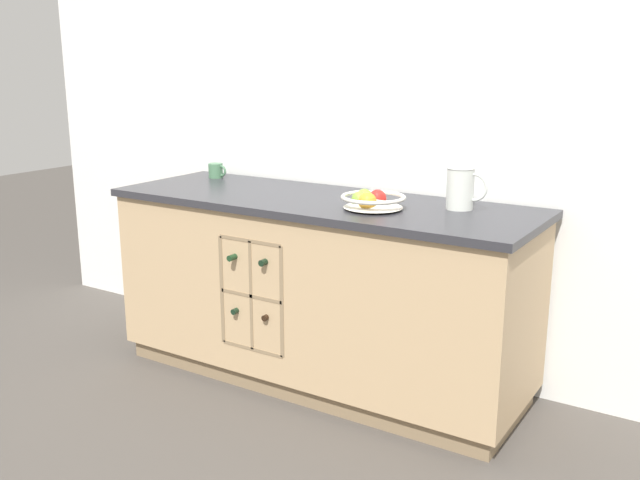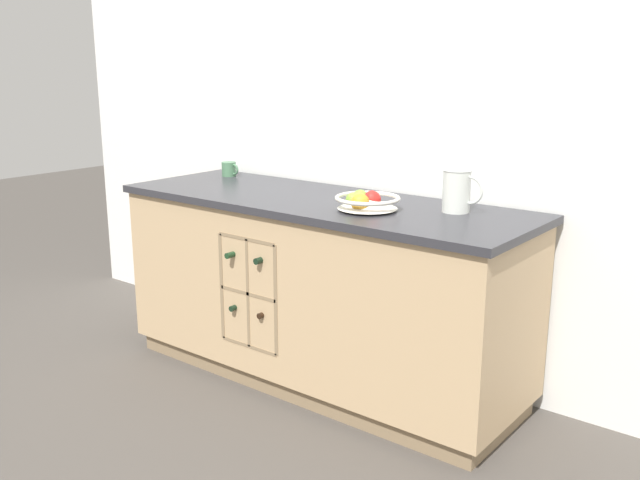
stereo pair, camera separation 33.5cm
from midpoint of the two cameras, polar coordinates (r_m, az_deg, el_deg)
The scene contains 6 objects.
ground_plane at distance 3.59m, azimuth 2.72°, elevation -10.98°, with size 14.00×14.00×0.00m, color #4C4742.
back_wall at distance 3.59m, azimuth 6.71°, elevation 10.07°, with size 4.40×0.06×2.55m, color white.
kitchen_island at distance 3.42m, azimuth 2.77°, elevation -4.03°, with size 2.04×0.72×0.90m.
fruit_bowl at distance 3.06m, azimuth 6.86°, elevation 3.09°, with size 0.28×0.28×0.09m.
white_pitcher at distance 3.09m, azimuth 14.02°, elevation 3.89°, with size 0.18×0.12×0.18m.
ceramic_mug at distance 3.96m, azimuth -4.87°, elevation 5.65°, with size 0.11×0.08×0.08m.
Camera 2 is at (2.02, -2.55, 1.53)m, focal length 40.00 mm.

